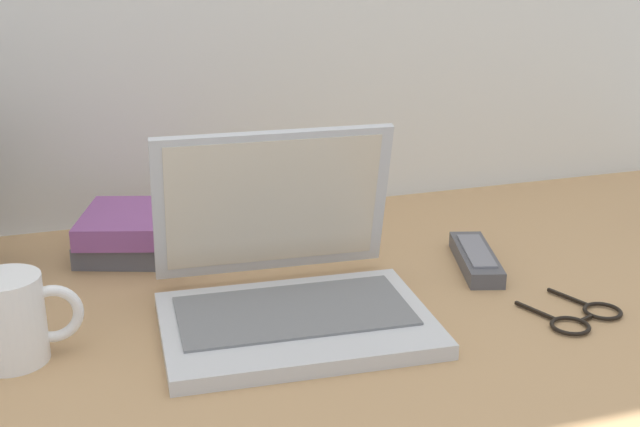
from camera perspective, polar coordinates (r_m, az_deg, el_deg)
The scene contains 6 objects.
desk at distance 1.06m, azimuth 2.50°, elevation -6.63°, with size 1.60×0.76×0.03m.
laptop at distance 1.00m, azimuth -2.22°, elevation -4.56°, with size 0.32×0.29×0.21m.
coffee_mug at distance 0.95m, azimuth -20.37°, elevation -6.74°, with size 0.12×0.08×0.10m.
remote_control_near at distance 1.17m, azimuth 10.64°, elevation -3.05°, with size 0.09×0.17×0.02m.
eyeglasses at distance 1.05m, azimuth 17.64°, elevation -6.79°, with size 0.12×0.13×0.01m.
book_stack at distance 1.22m, azimuth -12.35°, elevation -1.27°, with size 0.19×0.19×0.06m.
Camera 1 is at (-0.34, -0.89, 0.47)m, focal length 46.66 mm.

